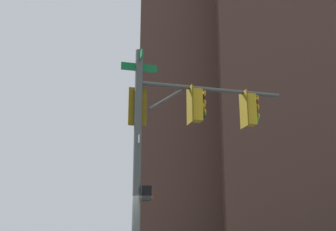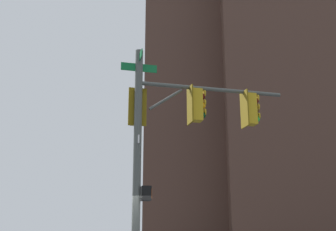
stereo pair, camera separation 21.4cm
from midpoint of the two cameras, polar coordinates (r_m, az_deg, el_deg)
The scene contains 3 objects.
signal_pole_assembly at distance 12.52m, azimuth 1.25°, elevation -1.62°, with size 4.90×2.04×6.86m.
building_brick_nearside at distance 54.53m, azimuth 20.55°, elevation 9.18°, with size 24.98×21.85×47.27m, color #4C3328.
building_brick_midblock at distance 54.09m, azimuth 9.57°, elevation 7.48°, with size 21.37×15.04×45.43m, color #4C3328.
Camera 2 is at (2.35, -11.83, 1.44)m, focal length 45.18 mm.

